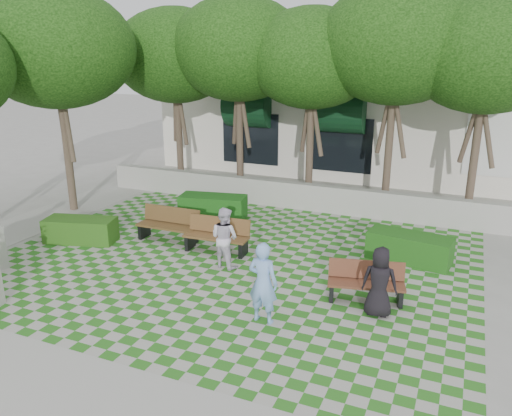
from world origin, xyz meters
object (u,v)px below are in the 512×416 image
at_px(hedge_midleft, 213,207).
at_px(person_blue, 263,283).
at_px(bench_east, 366,283).
at_px(hedge_east, 409,248).
at_px(bench_west, 169,225).
at_px(person_white, 225,237).
at_px(bench_mid, 217,236).
at_px(person_dark, 380,282).
at_px(hedge_west, 81,230).

distance_m(hedge_midleft, person_blue, 6.82).
height_order(bench_east, hedge_east, bench_east).
bearing_deg(bench_west, person_white, -24.30).
relative_size(bench_west, hedge_midleft, 0.85).
bearing_deg(hedge_midleft, bench_mid, -59.81).
xyz_separation_m(hedge_east, person_blue, (-2.31, -4.31, 0.48)).
xyz_separation_m(bench_mid, person_dark, (4.63, -1.76, 0.29)).
relative_size(hedge_midleft, person_white, 1.37).
bearing_deg(bench_mid, person_dark, -24.64).
bearing_deg(bench_west, person_blue, -37.25).
xyz_separation_m(bench_east, bench_west, (-5.92, 1.42, 0.04)).
bearing_deg(bench_west, bench_east, -14.08).
height_order(hedge_midleft, person_dark, person_dark).
height_order(bench_west, hedge_west, bench_west).
bearing_deg(hedge_west, person_blue, -17.60).
distance_m(hedge_east, hedge_midleft, 6.45).
relative_size(hedge_midleft, person_blue, 1.26).
bearing_deg(hedge_midleft, bench_west, -94.42).
height_order(bench_west, hedge_east, bench_west).
height_order(bench_mid, person_white, person_white).
bearing_deg(person_dark, person_white, -17.01).
height_order(hedge_east, hedge_west, hedge_east).
height_order(hedge_west, person_blue, person_blue).
relative_size(hedge_east, person_blue, 1.23).
distance_m(bench_west, person_white, 2.53).
bearing_deg(bench_mid, hedge_midleft, 116.41).
relative_size(hedge_east, hedge_midleft, 0.98).
height_order(bench_west, hedge_midleft, bench_west).
relative_size(hedge_east, person_white, 1.35).
distance_m(person_blue, person_white, 2.87).
bearing_deg(bench_mid, person_blue, -52.71).
bearing_deg(person_white, person_dark, 179.39).
distance_m(bench_mid, person_blue, 3.91).
bearing_deg(hedge_west, bench_east, -2.36).
xyz_separation_m(bench_east, bench_mid, (-4.27, 1.22, 0.03)).
height_order(person_blue, person_white, person_blue).
distance_m(bench_mid, bench_west, 1.67).
bearing_deg(hedge_midleft, bench_east, -33.19).
relative_size(bench_mid, person_dark, 1.21).
height_order(bench_mid, hedge_west, bench_mid).
bearing_deg(hedge_west, bench_mid, 12.65).
bearing_deg(person_dark, bench_mid, -24.38).
height_order(bench_east, person_white, person_white).
bearing_deg(bench_mid, bench_east, -19.71).
bearing_deg(hedge_midleft, hedge_west, -125.52).
xyz_separation_m(bench_mid, person_white, (0.64, -0.81, 0.33)).
bearing_deg(person_white, person_blue, 144.92).
height_order(bench_east, person_dark, person_dark).
bearing_deg(hedge_west, bench_west, 25.56).
distance_m(hedge_west, person_blue, 6.81).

